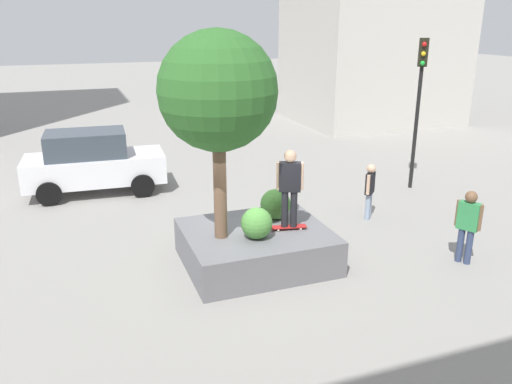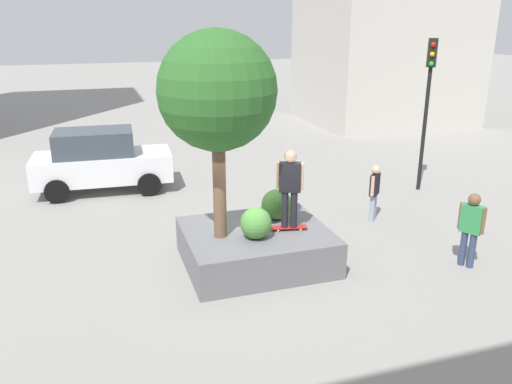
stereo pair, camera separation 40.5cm
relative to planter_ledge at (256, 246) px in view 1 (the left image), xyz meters
name	(u,v)px [view 1 (the left image)]	position (x,y,z in m)	size (l,w,h in m)	color
ground_plane	(251,263)	(-0.12, 0.01, -0.41)	(120.00, 120.00, 0.00)	gray
planter_ledge	(256,246)	(0.00, 0.00, 0.00)	(3.19, 2.71, 0.81)	slate
plaza_tree	(218,92)	(-0.84, -0.08, 3.52)	(2.43, 2.43, 4.35)	brown
boxwood_shrub	(257,223)	(-0.14, -0.42, 0.75)	(0.68, 0.68, 0.68)	#4C8C3D
hedge_clump	(275,204)	(0.67, 0.51, 0.77)	(0.72, 0.72, 0.72)	#4C8C3D
skateboard	(289,227)	(0.71, -0.22, 0.46)	(0.83, 0.37, 0.07)	#A51E1E
skateboarder	(290,183)	(0.71, -0.22, 1.50)	(0.56, 0.37, 1.76)	black
police_car	(93,162)	(-3.13, 6.56, 0.61)	(4.39, 2.22, 2.00)	white
traffic_light_corner	(420,89)	(6.73, 3.50, 2.83)	(0.37, 0.37, 4.77)	black
bystander_watching	(468,222)	(4.47, -1.61, 0.59)	(0.40, 0.52, 1.73)	navy
passerby_with_bag	(370,188)	(3.89, 1.52, 0.51)	(0.43, 0.43, 1.58)	#8C9EB7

